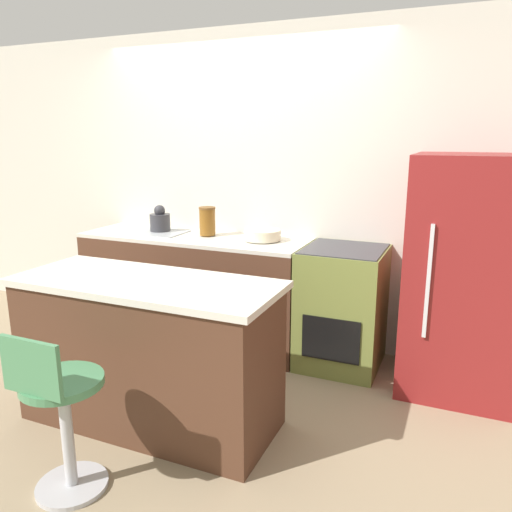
{
  "coord_description": "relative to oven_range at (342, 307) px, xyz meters",
  "views": [
    {
      "loc": [
        1.81,
        -3.24,
        1.74
      ],
      "look_at": [
        0.55,
        -0.3,
        0.96
      ],
      "focal_mm": 35.0,
      "sensor_mm": 36.0,
      "label": 1
    }
  ],
  "objects": [
    {
      "name": "mixing_bowl",
      "position": [
        -0.68,
        0.05,
        0.5
      ],
      "size": [
        0.29,
        0.29,
        0.08
      ],
      "color": "beige",
      "rests_on": "back_counter"
    },
    {
      "name": "kitchen_island",
      "position": [
        -0.89,
        -1.25,
        -0.0
      ],
      "size": [
        1.61,
        0.66,
        0.92
      ],
      "color": "#4C2D1E",
      "rests_on": "ground_plane"
    },
    {
      "name": "wall_back",
      "position": [
        -1.0,
        0.34,
        0.84
      ],
      "size": [
        8.0,
        0.06,
        2.6
      ],
      "color": "beige",
      "rests_on": "ground_plane"
    },
    {
      "name": "kettle",
      "position": [
        -1.65,
        0.05,
        0.56
      ],
      "size": [
        0.18,
        0.18,
        0.23
      ],
      "color": "#333338",
      "rests_on": "back_counter"
    },
    {
      "name": "ground_plane",
      "position": [
        -1.0,
        -0.33,
        -0.46
      ],
      "size": [
        14.0,
        14.0,
        0.0
      ],
      "primitive_type": "plane",
      "color": "#998466"
    },
    {
      "name": "canister_jar",
      "position": [
        -1.18,
        0.05,
        0.58
      ],
      "size": [
        0.14,
        0.14,
        0.24
      ],
      "color": "brown",
      "rests_on": "back_counter"
    },
    {
      "name": "back_counter",
      "position": [
        -1.29,
        0.0,
        -0.0
      ],
      "size": [
        1.95,
        0.62,
        0.93
      ],
      "color": "#4C2D1E",
      "rests_on": "ground_plane"
    },
    {
      "name": "oven_range",
      "position": [
        0.0,
        0.0,
        0.0
      ],
      "size": [
        0.6,
        0.63,
        0.93
      ],
      "color": "olive",
      "rests_on": "ground_plane"
    },
    {
      "name": "stool_chair",
      "position": [
        -0.9,
        -1.96,
        -0.03
      ],
      "size": [
        0.4,
        0.4,
        0.87
      ],
      "color": "#B7B7BC",
      "rests_on": "ground_plane"
    },
    {
      "name": "refrigerator",
      "position": [
        0.84,
        -0.05,
        0.35
      ],
      "size": [
        0.74,
        0.74,
        1.63
      ],
      "color": "maroon",
      "rests_on": "ground_plane"
    }
  ]
}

